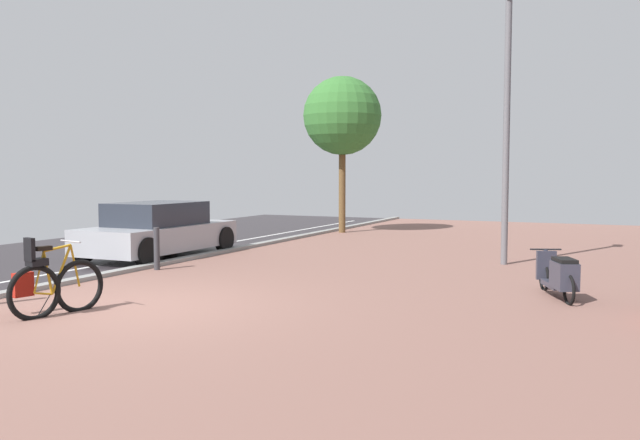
% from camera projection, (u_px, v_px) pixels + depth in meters
% --- Properties ---
extents(ground, '(21.00, 40.00, 0.13)m').
position_uv_depth(ground, '(212.00, 317.00, 9.25)').
color(ground, '#2A2528').
extents(bicycle_foreground, '(0.81, 1.43, 1.15)m').
position_uv_depth(bicycle_foreground, '(53.00, 286.00, 9.26)').
color(bicycle_foreground, black).
rests_on(bicycle_foreground, ground).
extents(scooter_near, '(0.86, 1.62, 0.73)m').
position_uv_depth(scooter_near, '(560.00, 276.00, 10.44)').
color(scooter_near, black).
rests_on(scooter_near, ground).
extents(parked_car_near, '(1.92, 4.07, 1.29)m').
position_uv_depth(parked_car_near, '(158.00, 231.00, 15.77)').
color(parked_car_near, '#A6A8AF').
rests_on(parked_car_near, ground).
extents(lamp_post, '(0.20, 0.52, 5.98)m').
position_uv_depth(lamp_post, '(507.00, 110.00, 14.18)').
color(lamp_post, slate).
rests_on(lamp_post, ground).
extents(street_tree, '(2.58, 2.58, 5.15)m').
position_uv_depth(street_tree, '(342.00, 116.00, 21.89)').
color(street_tree, brown).
rests_on(street_tree, ground).
extents(bollard_far, '(0.12, 0.12, 0.87)m').
position_uv_depth(bollard_far, '(157.00, 249.00, 13.56)').
color(bollard_far, '#38383D').
rests_on(bollard_far, ground).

